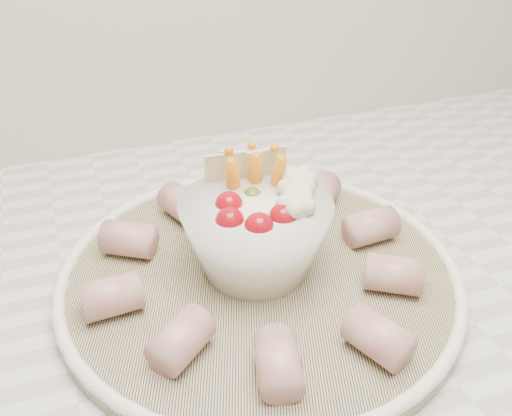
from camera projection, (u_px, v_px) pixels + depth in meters
name	position (u px, v px, depth m)	size (l,w,h in m)	color
serving_platter	(260.00, 274.00, 0.55)	(0.49, 0.49, 0.02)	navy
veggie_bowl	(257.00, 232.00, 0.53)	(0.14, 0.14, 0.11)	white
cured_meat_rolls	(259.00, 257.00, 0.54)	(0.31, 0.32, 0.03)	#A54B51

